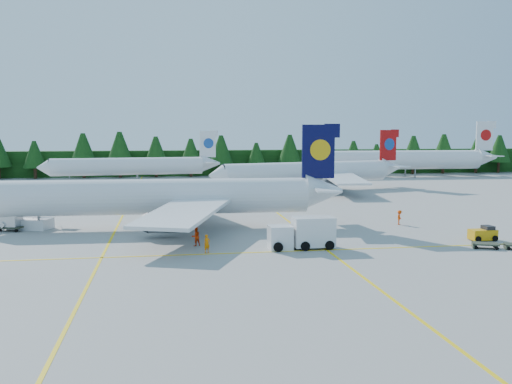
{
  "coord_description": "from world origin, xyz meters",
  "views": [
    {
      "loc": [
        -8.34,
        -55.5,
        10.96
      ],
      "look_at": [
        2.21,
        11.59,
        3.5
      ],
      "focal_mm": 40.0,
      "sensor_mm": 36.0,
      "label": 1
    }
  ],
  "objects": [
    {
      "name": "baggage_tug",
      "position": [
        22.63,
        -3.94,
        0.67
      ],
      "size": [
        2.61,
        1.46,
        1.37
      ],
      "rotation": [
        0.0,
        0.0,
        0.04
      ],
      "color": "orange",
      "rests_on": "ground"
    },
    {
      "name": "taxi_stripe_b",
      "position": [
        6.0,
        20.0,
        0.01
      ],
      "size": [
        0.25,
        120.0,
        0.01
      ],
      "primitive_type": "cube",
      "color": "yellow",
      "rests_on": "ground"
    },
    {
      "name": "airliner_far_right",
      "position": [
        44.28,
        69.71,
        4.03
      ],
      "size": [
        44.18,
        5.25,
        12.85
      ],
      "rotation": [
        0.0,
        0.0,
        -0.02
      ],
      "color": "silver",
      "rests_on": "ground"
    },
    {
      "name": "airliner_red",
      "position": [
        15.9,
        43.2,
        3.27
      ],
      "size": [
        36.81,
        29.92,
        10.89
      ],
      "rotation": [
        0.0,
        0.0,
        0.24
      ],
      "color": "silver",
      "rests_on": "ground"
    },
    {
      "name": "crew_c",
      "position": [
        18.17,
        6.21,
        0.85
      ],
      "size": [
        0.79,
        0.85,
        1.7
      ],
      "primitive_type": "imported",
      "rotation": [
        0.0,
        0.0,
        0.96
      ],
      "color": "#F44205",
      "rests_on": "ground"
    },
    {
      "name": "airstairs",
      "position": [
        -23.23,
        10.23,
        0.88
      ],
      "size": [
        5.07,
        6.82,
        4.04
      ],
      "rotation": [
        0.0,
        0.0,
        -0.34
      ],
      "color": "silver",
      "rests_on": "ground"
    },
    {
      "name": "crew_a",
      "position": [
        -4.91,
        -5.47,
        0.83
      ],
      "size": [
        0.72,
        0.64,
        1.66
      ],
      "primitive_type": "imported",
      "rotation": [
        0.0,
        0.0,
        0.51
      ],
      "color": "orange",
      "rests_on": "ground"
    },
    {
      "name": "crew_b",
      "position": [
        -5.73,
        -2.24,
        0.9
      ],
      "size": [
        1.08,
        0.98,
        1.8
      ],
      "primitive_type": "imported",
      "rotation": [
        0.0,
        0.0,
        3.57
      ],
      "color": "red",
      "rests_on": "ground"
    },
    {
      "name": "airliner_navy",
      "position": [
        -10.12,
        8.13,
        3.46
      ],
      "size": [
        39.63,
        32.59,
        11.52
      ],
      "rotation": [
        0.0,
        0.0,
        -0.04
      ],
      "color": "silver",
      "rests_on": "ground"
    },
    {
      "name": "airliner_far_left",
      "position": [
        -17.35,
        66.34,
        3.34
      ],
      "size": [
        36.66,
        6.36,
        10.66
      ],
      "rotation": [
        0.0,
        0.0,
        0.08
      ],
      "color": "silver",
      "rests_on": "ground"
    },
    {
      "name": "uld_pair",
      "position": [
        -26.44,
        9.67,
        1.27
      ],
      "size": [
        5.7,
        4.01,
        1.88
      ],
      "rotation": [
        0.0,
        0.0,
        -0.31
      ],
      "color": "#303627",
      "rests_on": "ground"
    },
    {
      "name": "taxi_stripe_a",
      "position": [
        -14.0,
        20.0,
        0.01
      ],
      "size": [
        0.25,
        120.0,
        0.01
      ],
      "primitive_type": "cube",
      "color": "yellow",
      "rests_on": "ground"
    },
    {
      "name": "service_truck",
      "position": [
        3.87,
        -4.92,
        1.44
      ],
      "size": [
        6.08,
        2.35,
        2.92
      ],
      "rotation": [
        0.0,
        0.0,
        0.02
      ],
      "color": "white",
      "rests_on": "ground"
    },
    {
      "name": "ground",
      "position": [
        0.0,
        0.0,
        0.0
      ],
      "size": [
        320.0,
        320.0,
        0.0
      ],
      "primitive_type": "plane",
      "color": "#9C9C97",
      "rests_on": "ground"
    },
    {
      "name": "taxi_stripe_cross",
      "position": [
        0.0,
        -6.0,
        0.01
      ],
      "size": [
        80.0,
        0.25,
        0.01
      ],
      "primitive_type": "cube",
      "color": "yellow",
      "rests_on": "ground"
    },
    {
      "name": "treeline_hedge",
      "position": [
        0.0,
        82.0,
        3.0
      ],
      "size": [
        220.0,
        4.0,
        6.0
      ],
      "primitive_type": "cube",
      "color": "black",
      "rests_on": "ground"
    }
  ]
}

